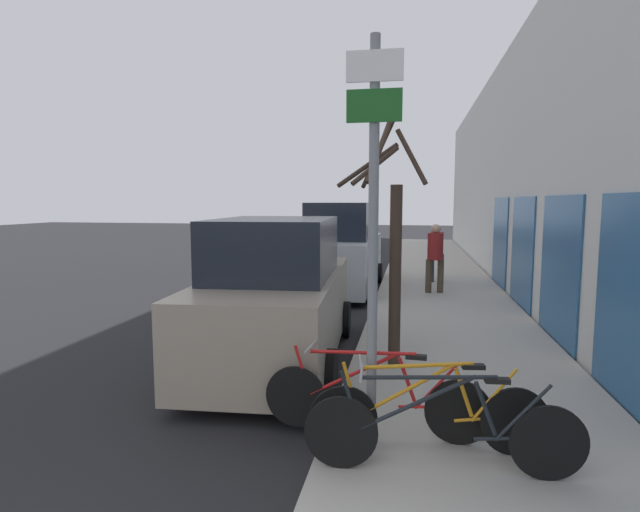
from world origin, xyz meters
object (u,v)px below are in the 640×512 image
(parked_car_1, at_px, (342,252))
(pedestrian_near, at_px, (437,249))
(street_tree, at_px, (392,244))
(signpost, at_px, (373,225))
(pedestrian_far, at_px, (435,253))
(bicycle_1, at_px, (429,414))
(bicycle_2, at_px, (374,398))
(bicycle_0, at_px, (443,431))
(parked_car_0, at_px, (278,297))

(parked_car_1, bearing_deg, pedestrian_near, 24.69)
(street_tree, bearing_deg, signpost, -91.67)
(pedestrian_near, bearing_deg, pedestrian_far, 68.77)
(pedestrian_far, bearing_deg, street_tree, -105.98)
(bicycle_1, bearing_deg, pedestrian_near, -11.84)
(bicycle_1, relative_size, parked_car_1, 0.46)
(bicycle_2, bearing_deg, bicycle_1, -114.99)
(bicycle_0, height_order, pedestrian_far, pedestrian_far)
(parked_car_1, distance_m, street_tree, 6.69)
(signpost, bearing_deg, bicycle_1, -7.17)
(pedestrian_near, xyz_separation_m, pedestrian_far, (-0.12, -1.77, 0.05))
(signpost, distance_m, pedestrian_far, 8.41)
(parked_car_0, distance_m, pedestrian_near, 7.82)
(pedestrian_far, xyz_separation_m, street_tree, (-0.86, -5.83, 0.71))
(pedestrian_near, distance_m, street_tree, 7.70)
(bicycle_1, bearing_deg, signpost, 73.97)
(bicycle_2, bearing_deg, parked_car_1, 13.26)
(signpost, xyz_separation_m, bicycle_2, (0.01, 0.21, -1.71))
(signpost, distance_m, bicycle_2, 1.73)
(bicycle_0, distance_m, bicycle_2, 0.87)
(bicycle_1, bearing_deg, parked_car_1, 4.03)
(bicycle_0, relative_size, bicycle_2, 1.05)
(parked_car_0, bearing_deg, bicycle_1, -55.68)
(signpost, distance_m, parked_car_1, 9.11)
(pedestrian_far, bearing_deg, bicycle_0, -99.54)
(parked_car_1, xyz_separation_m, street_tree, (1.60, -6.45, 0.78))
(bicycle_0, bearing_deg, parked_car_0, 32.28)
(bicycle_2, bearing_deg, bicycle_0, -130.81)
(pedestrian_near, distance_m, pedestrian_far, 1.78)
(bicycle_1, relative_size, pedestrian_near, 1.32)
(bicycle_2, xyz_separation_m, pedestrian_far, (0.92, 8.07, 0.63))
(signpost, relative_size, street_tree, 1.02)
(bicycle_2, height_order, street_tree, street_tree)
(pedestrian_near, relative_size, pedestrian_far, 0.95)
(bicycle_1, height_order, parked_car_0, parked_car_0)
(pedestrian_near, bearing_deg, parked_car_1, 6.81)
(bicycle_1, relative_size, pedestrian_far, 1.25)
(pedestrian_far, relative_size, street_tree, 0.47)
(bicycle_0, height_order, bicycle_2, bicycle_0)
(bicycle_1, distance_m, bicycle_2, 0.59)
(bicycle_0, bearing_deg, bicycle_1, 13.91)
(bicycle_0, relative_size, pedestrian_far, 1.36)
(bicycle_0, bearing_deg, bicycle_2, 41.93)
(bicycle_1, relative_size, parked_car_0, 0.45)
(street_tree, bearing_deg, bicycle_2, -91.58)
(bicycle_0, xyz_separation_m, pedestrian_far, (0.30, 8.68, 0.62))
(pedestrian_far, bearing_deg, parked_car_1, 158.25)
(pedestrian_near, bearing_deg, signpost, 66.77)
(parked_car_0, height_order, street_tree, street_tree)
(signpost, distance_m, pedestrian_near, 10.17)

